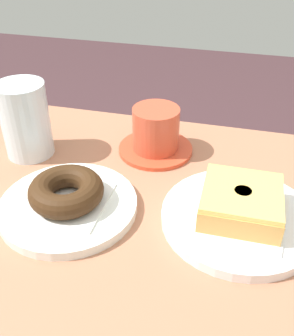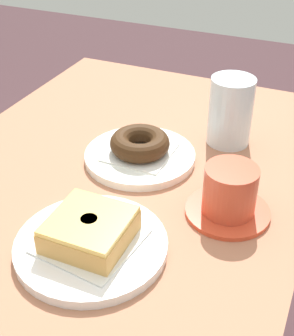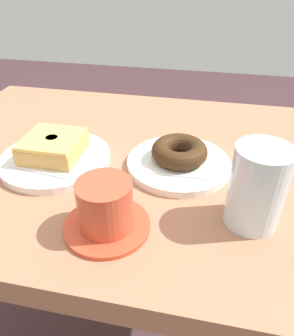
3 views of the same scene
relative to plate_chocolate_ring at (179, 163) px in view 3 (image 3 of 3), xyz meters
name	(u,v)px [view 3 (image 3 of 3)]	position (x,y,z in m)	size (l,w,h in m)	color
table	(139,195)	(0.08, -0.02, -0.10)	(0.95, 0.64, 0.74)	#A66A4E
plate_chocolate_ring	(179,163)	(0.00, 0.00, 0.00)	(0.19, 0.19, 0.01)	white
napkin_chocolate_ring	(179,160)	(0.00, 0.00, 0.01)	(0.11, 0.11, 0.00)	white
donut_chocolate_ring	(179,151)	(0.00, 0.00, 0.03)	(0.10, 0.10, 0.03)	#382110
plate_glazed_square	(56,159)	(0.23, 0.03, 0.00)	(0.21, 0.21, 0.01)	white
napkin_glazed_square	(55,155)	(0.23, 0.03, 0.01)	(0.12, 0.12, 0.00)	white
donut_glazed_square	(53,146)	(0.23, 0.03, 0.03)	(0.10, 0.10, 0.04)	tan
water_glass	(257,187)	(-0.12, 0.12, 0.06)	(0.08, 0.08, 0.13)	silver
coffee_cup	(103,208)	(0.09, 0.18, 0.03)	(0.13, 0.13, 0.08)	#D0462A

